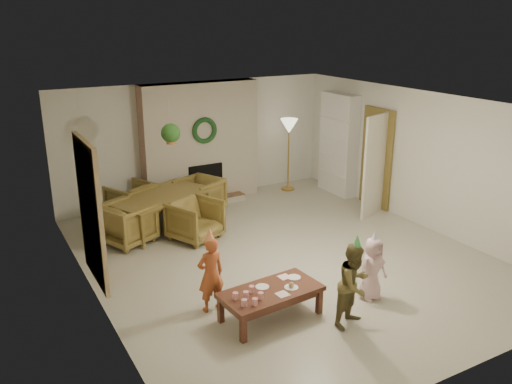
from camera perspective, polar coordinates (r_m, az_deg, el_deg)
floor at (r=8.81m, az=3.00°, el=-6.92°), size 7.00×7.00×0.00m
ceiling at (r=8.07m, az=3.29°, el=9.37°), size 7.00×7.00×0.00m
wall_back at (r=11.36m, az=-6.37°, el=5.47°), size 7.00×0.00×7.00m
wall_front at (r=5.92m, az=21.75°, el=-8.06°), size 7.00×0.00×7.00m
wall_left at (r=7.28m, az=-17.27°, el=-2.62°), size 0.00×7.00×7.00m
wall_right at (r=10.22m, az=17.53°, el=3.29°), size 0.00×7.00×7.00m
fireplace_mass at (r=11.18m, az=-5.97°, el=5.28°), size 2.50×0.40×2.50m
fireplace_hearth at (r=11.20m, az=-5.05°, el=-1.01°), size 1.60×0.30×0.12m
fireplace_firebox at (r=11.23m, az=-5.47°, el=1.12°), size 0.75×0.12×0.75m
fireplace_wreath at (r=10.91m, az=-5.53°, el=6.58°), size 0.54×0.10×0.54m
floor_lamp_base at (r=12.16m, az=3.44°, el=0.38°), size 0.30×0.30×0.03m
floor_lamp_post at (r=11.95m, az=3.50°, el=3.76°), size 0.03×0.03×1.46m
floor_lamp_shade at (r=11.80m, az=3.57°, el=7.06°), size 0.39×0.39×0.32m
bookshelf_carcass at (r=11.80m, az=8.85°, el=5.10°), size 0.30×1.00×2.20m
bookshelf_shelf_a at (r=11.95m, az=8.63°, el=2.05°), size 0.30×0.92×0.03m
bookshelf_shelf_b at (r=11.84m, az=8.72°, el=3.91°), size 0.30×0.92×0.03m
bookshelf_shelf_c at (r=11.75m, az=8.81°, el=5.80°), size 0.30×0.92×0.03m
bookshelf_shelf_d at (r=11.67m, az=8.91°, el=7.71°), size 0.30×0.92×0.03m
books_row_lower at (r=11.78m, az=9.03°, el=2.51°), size 0.20×0.40×0.24m
books_row_mid at (r=11.84m, az=8.53°, el=4.61°), size 0.20×0.44×0.24m
books_row_upper at (r=11.64m, az=9.07°, el=6.32°), size 0.20×0.36×0.22m
door_frame at (r=11.08m, az=12.81°, el=3.57°), size 0.05×0.86×2.04m
door_leaf at (r=10.56m, az=12.63°, el=2.76°), size 0.77×0.32×2.00m
curtain_panel at (r=7.47m, az=-17.31°, el=-2.09°), size 0.06×1.20×2.00m
dining_table at (r=9.93m, az=-10.01°, el=-2.14°), size 2.13×1.72×0.66m
dining_chair_near at (r=9.38m, az=-6.53°, el=-3.00°), size 1.03×1.04×0.72m
dining_chair_far at (r=10.50m, az=-13.14°, el=-1.02°), size 1.03×1.04×0.72m
dining_chair_left at (r=9.42m, az=-13.60°, el=-3.32°), size 1.04×1.03×0.72m
dining_chair_right at (r=10.61m, az=-6.06°, el=-0.43°), size 1.04×1.03×0.72m
hanging_plant_cord at (r=8.89m, az=-9.21°, el=7.71°), size 0.01×0.01×0.70m
hanging_plant_pot at (r=8.96m, az=-9.10°, el=5.51°), size 0.16×0.16×0.12m
hanging_plant_foliage at (r=8.93m, az=-9.14°, el=6.26°), size 0.32×0.32×0.32m
coffee_table_top at (r=6.97m, az=1.60°, el=-10.66°), size 1.36×0.76×0.06m
coffee_table_apron at (r=7.00m, az=1.60°, el=-11.16°), size 1.25×0.65×0.08m
coffee_leg_fl at (r=6.59m, az=-1.37°, el=-14.53°), size 0.08×0.08×0.34m
coffee_leg_fr at (r=7.21m, az=6.80°, el=-11.56°), size 0.08×0.08×0.34m
coffee_leg_bl at (r=6.98m, az=-3.81°, el=-12.53°), size 0.08×0.08×0.34m
coffee_leg_br at (r=7.57m, az=4.12°, el=-9.94°), size 0.08×0.08×0.34m
cup_a at (r=6.57m, az=-1.27°, el=-11.80°), size 0.08×0.08×0.09m
cup_b at (r=6.72m, az=-2.22°, el=-11.08°), size 0.08×0.08×0.09m
cup_c at (r=6.59m, az=-0.12°, el=-11.69°), size 0.08×0.08×0.09m
cup_d at (r=6.74m, az=-1.10°, el=-10.98°), size 0.08×0.08×0.09m
cup_e at (r=6.72m, az=0.51°, el=-11.07°), size 0.08×0.08×0.09m
cup_f at (r=6.87m, az=-0.46°, el=-10.38°), size 0.08×0.08×0.09m
plate_a at (r=7.01m, az=0.68°, el=-10.13°), size 0.20×0.20×0.01m
plate_b at (r=7.01m, az=3.80°, el=-10.16°), size 0.20×0.20×0.01m
plate_c at (r=7.27m, az=4.09°, el=-9.11°), size 0.20×0.20×0.01m
food_scoop at (r=7.00m, az=3.81°, el=-9.88°), size 0.08×0.08×0.07m
napkin_left at (r=6.85m, az=2.86°, el=-10.90°), size 0.16×0.16×0.01m
napkin_right at (r=7.27m, az=3.06°, el=-9.08°), size 0.16×0.16×0.01m
child_red at (r=7.09m, az=-4.88°, el=-8.80°), size 0.39×0.27×1.05m
party_hat_red at (r=6.85m, az=-5.00°, el=-4.57°), size 0.18×0.18×0.20m
child_plaid at (r=6.88m, az=10.51°, el=-9.74°), size 0.63×0.55×1.10m
party_hat_plaid at (r=6.62m, az=10.80°, el=-5.23°), size 0.14×0.14×0.18m
child_pink at (r=7.55m, az=12.38°, el=-8.03°), size 0.45×0.29×0.90m
party_hat_pink at (r=7.35m, az=12.64°, el=-4.61°), size 0.13×0.13×0.16m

